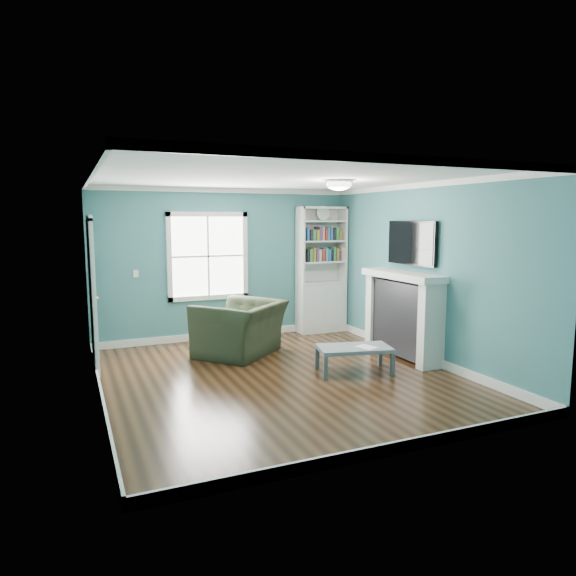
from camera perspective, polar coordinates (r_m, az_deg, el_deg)
name	(u,v)px	position (r m, az deg, el deg)	size (l,w,h in m)	color
floor	(280,377)	(6.89, -0.85, -9.87)	(5.00, 5.00, 0.00)	black
room_walls	(280,258)	(6.59, -0.87, 3.35)	(5.00, 5.00, 5.00)	#37737D
trim	(280,285)	(6.63, -0.87, 0.38)	(4.50, 5.00, 2.60)	white
window	(208,256)	(8.86, -8.86, 3.51)	(1.40, 0.06, 1.50)	white
bookshelf	(321,282)	(9.48, 3.69, 0.65)	(0.90, 0.35, 2.31)	silver
fireplace	(403,316)	(7.91, 12.64, -3.02)	(0.44, 1.58, 1.30)	black
tv	(412,243)	(7.86, 13.59, 4.88)	(0.06, 1.10, 0.65)	black
door	(92,293)	(7.55, -20.94, -0.49)	(0.12, 0.98, 2.17)	silver
ceiling_fixture	(339,184)	(7.07, 5.68, 11.45)	(0.38, 0.38, 0.15)	white
light_switch	(136,274)	(8.66, -16.53, 1.53)	(0.08, 0.01, 0.12)	white
recliner	(240,320)	(7.92, -5.33, -3.51)	(1.25, 0.81, 1.09)	black
coffee_table	(354,350)	(7.10, 7.38, -6.83)	(1.07, 0.74, 0.35)	#464F54
paper_sheet	(366,347)	(7.07, 8.70, -6.50)	(0.21, 0.26, 0.00)	white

